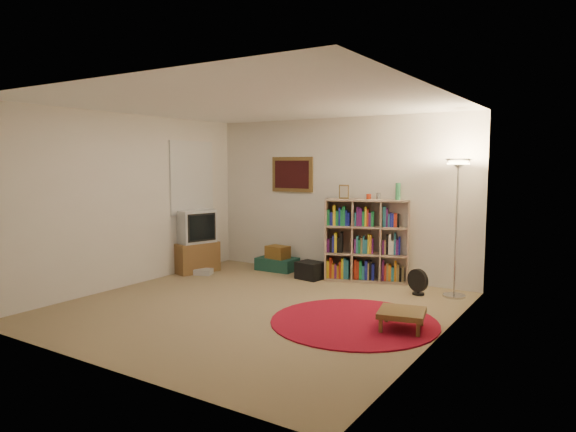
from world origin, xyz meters
name	(u,v)px	position (x,y,z in m)	size (l,w,h in m)	color
room	(254,206)	(-0.05, 0.05, 1.26)	(4.54, 4.54, 2.54)	#887250
bookshelf	(366,241)	(0.56, 2.08, 0.60)	(1.30, 0.76, 1.50)	#977A65
floor_lamp	(458,183)	(1.96, 1.84, 1.54)	(0.39, 0.39, 1.85)	#B6B7BA
floor_fan	(418,282)	(1.51, 1.68, 0.18)	(0.31, 0.22, 0.36)	black
tv_stand	(194,242)	(-2.11, 1.19, 0.49)	(0.67, 0.82, 1.03)	brown
dvd_box	(203,272)	(-1.82, 1.08, 0.04)	(0.33, 0.30, 0.09)	#B2B3B7
suitcase	(277,264)	(-1.00, 2.00, 0.10)	(0.66, 0.44, 0.21)	#163E33
wicker_basket	(278,252)	(-0.97, 1.97, 0.31)	(0.39, 0.31, 0.21)	brown
duffel_bag	(310,270)	(-0.21, 1.73, 0.13)	(0.43, 0.38, 0.27)	black
red_rug	(354,322)	(1.30, 0.11, 0.01)	(1.89, 1.89, 0.02)	maroon
side_table	(402,314)	(1.84, 0.14, 0.18)	(0.57, 0.57, 0.22)	brown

